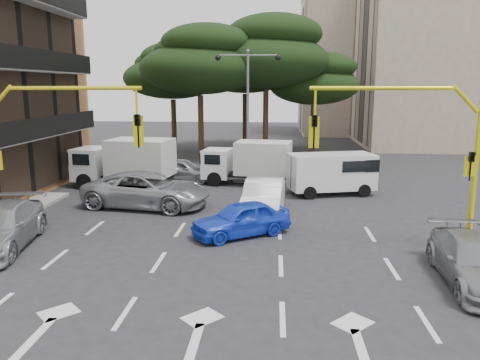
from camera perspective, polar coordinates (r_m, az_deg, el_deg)
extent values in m
plane|color=#28282B|center=(15.44, -2.56, -10.18)|extent=(120.00, 120.00, 0.00)
cube|color=gray|center=(30.82, 0.92, 0.96)|extent=(1.40, 6.00, 0.15)
cube|color=black|center=(25.36, -24.96, 11.11)|extent=(0.12, 14.72, 11.20)
cube|color=tan|center=(49.84, 26.57, 14.10)|extent=(20.00, 12.00, 18.00)
cube|color=black|center=(47.06, 14.73, 14.52)|extent=(0.12, 11.04, 16.20)
cube|color=tan|center=(59.38, 15.58, 13.28)|extent=(16.00, 12.00, 16.00)
cube|color=black|center=(58.37, 7.56, 13.14)|extent=(0.12, 11.04, 14.20)
cylinder|color=#382616|center=(36.84, -4.78, 6.41)|extent=(0.44, 0.44, 4.95)
ellipsoid|color=black|center=(36.72, -4.90, 13.35)|extent=(9.15, 9.15, 3.87)
ellipsoid|color=black|center=(36.35, -4.08, 16.34)|extent=(6.86, 6.86, 2.86)
ellipsoid|color=black|center=(37.17, -5.65, 15.35)|extent=(6.07, 6.07, 2.64)
cylinder|color=#382616|center=(38.37, 3.13, 6.97)|extent=(0.44, 0.44, 5.40)
ellipsoid|color=black|center=(38.30, 3.21, 14.24)|extent=(9.98, 9.98, 4.22)
ellipsoid|color=black|center=(38.05, 4.19, 17.32)|extent=(7.49, 7.49, 3.12)
ellipsoid|color=black|center=(38.71, 2.48, 16.35)|extent=(6.62, 6.62, 2.88)
cylinder|color=#382616|center=(41.33, -8.05, 6.57)|extent=(0.44, 0.44, 4.50)
ellipsoid|color=black|center=(41.19, -8.21, 12.19)|extent=(8.32, 8.32, 3.52)
ellipsoid|color=black|center=(40.74, -7.55, 14.61)|extent=(6.24, 6.24, 2.60)
ellipsoid|color=black|center=(41.63, -8.86, 13.82)|extent=(5.52, 5.52, 2.40)
cylinder|color=#382616|center=(40.55, 8.87, 6.13)|extent=(0.44, 0.44, 4.05)
ellipsoid|color=black|center=(40.38, 9.03, 11.29)|extent=(7.49, 7.49, 3.17)
ellipsoid|color=black|center=(40.07, 10.03, 13.45)|extent=(5.62, 5.62, 2.34)
ellipsoid|color=black|center=(40.66, 8.33, 12.83)|extent=(4.97, 4.97, 2.16)
cylinder|color=#382616|center=(43.46, 0.60, 7.21)|extent=(0.44, 0.44, 4.95)
ellipsoid|color=black|center=(43.35, 0.62, 13.09)|extent=(9.15, 9.15, 3.87)
ellipsoid|color=black|center=(43.02, 1.42, 15.60)|extent=(6.86, 6.86, 2.86)
ellipsoid|color=black|center=(43.74, -0.03, 14.81)|extent=(6.07, 6.07, 2.64)
cylinder|color=yellow|center=(17.85, 26.81, 1.55)|extent=(0.18, 0.18, 6.00)
cylinder|color=yellow|center=(17.44, 25.79, 8.89)|extent=(0.95, 0.14, 0.95)
cylinder|color=yellow|center=(16.64, 16.90, 10.66)|extent=(4.80, 0.14, 0.14)
cylinder|color=yellow|center=(16.32, 9.15, 9.42)|extent=(0.08, 0.08, 0.90)
imported|color=black|center=(16.38, 9.03, 5.75)|extent=(0.20, 0.24, 1.20)
cube|color=yellow|center=(16.46, 9.01, 5.77)|extent=(0.36, 0.06, 1.10)
imported|color=black|center=(17.63, 26.33, 1.48)|extent=(0.16, 0.20, 1.00)
cube|color=yellow|center=(17.72, 26.21, 1.54)|extent=(0.35, 0.08, 0.70)
cylinder|color=yellow|center=(18.97, -27.17, 8.89)|extent=(0.95, 0.14, 0.95)
cylinder|color=yellow|center=(17.71, -19.52, 10.52)|extent=(4.80, 0.14, 0.14)
cylinder|color=yellow|center=(16.96, -12.50, 9.37)|extent=(0.08, 0.08, 0.90)
imported|color=black|center=(17.03, -12.35, 5.84)|extent=(0.20, 0.24, 1.20)
cube|color=yellow|center=(17.10, -12.28, 5.86)|extent=(0.36, 0.06, 1.10)
cylinder|color=slate|center=(30.35, 0.95, 8.07)|extent=(0.16, 0.16, 7.50)
cylinder|color=slate|center=(30.42, -0.78, 14.96)|extent=(1.80, 0.10, 0.10)
sphere|color=black|center=(30.51, -2.71, 14.66)|extent=(0.36, 0.36, 0.36)
cylinder|color=slate|center=(30.32, 2.73, 14.96)|extent=(1.80, 0.10, 0.10)
sphere|color=black|center=(30.30, 4.68, 14.66)|extent=(0.36, 0.36, 0.36)
sphere|color=slate|center=(30.37, 0.97, 15.44)|extent=(0.24, 0.24, 0.24)
imported|color=silver|center=(20.84, 2.89, -2.16)|extent=(2.01, 4.90, 1.58)
imported|color=blue|center=(18.01, 0.13, -4.76)|extent=(4.11, 3.40, 1.32)
imported|color=#9DA0A4|center=(22.61, -11.30, -1.19)|extent=(6.31, 3.67, 1.65)
imported|color=#A3A6AB|center=(28.25, -7.17, 1.22)|extent=(4.31, 2.01, 1.43)
imported|color=gray|center=(15.37, 26.75, -8.84)|extent=(2.17, 4.78, 1.36)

